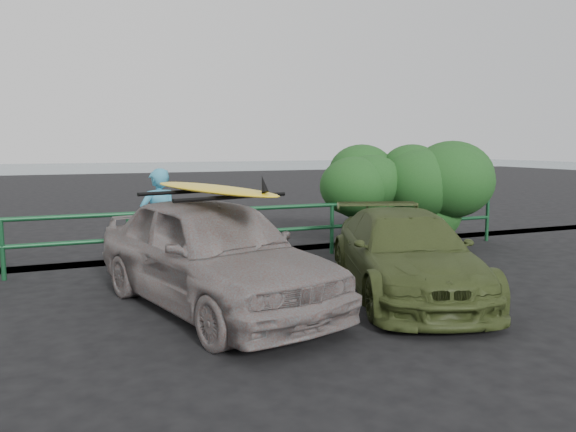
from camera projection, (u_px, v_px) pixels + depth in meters
name	position (u px, v px, depth m)	size (l,w,h in m)	color
ground	(290.00, 362.00, 5.74)	(80.00, 80.00, 0.00)	black
ocean	(78.00, 165.00, 60.77)	(200.00, 200.00, 0.00)	slate
guardrail	(185.00, 237.00, 10.26)	(14.00, 0.08, 1.04)	#123F21
shrub_right	(402.00, 199.00, 12.54)	(3.20, 2.40, 2.02)	#1C491B
sedan	(212.00, 252.00, 7.56)	(1.80, 4.48, 1.53)	slate
olive_vehicle	(405.00, 253.00, 8.30)	(1.71, 4.20, 1.22)	#3A471F
man	(159.00, 222.00, 9.52)	(0.66, 0.43, 1.81)	teal
roof_rack	(211.00, 194.00, 7.46)	(1.61, 1.13, 0.05)	black
surfboard	(211.00, 189.00, 7.45)	(0.63, 3.02, 0.09)	yellow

